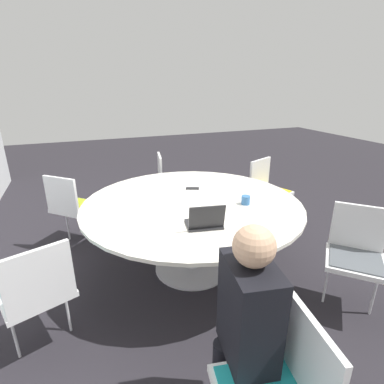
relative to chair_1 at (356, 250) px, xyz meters
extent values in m
plane|color=black|center=(0.97, 1.07, -0.53)|extent=(16.00, 16.00, 0.00)
cylinder|color=#B7B7BC|center=(0.97, 1.07, -0.52)|extent=(0.75, 0.75, 0.02)
cylinder|color=#B7B7BC|center=(0.97, 1.07, -0.16)|extent=(0.12, 0.12, 0.69)
cylinder|color=silver|center=(0.97, 1.07, 0.20)|extent=(2.08, 2.08, 0.03)
cube|color=silver|center=(-0.77, 1.19, 0.15)|extent=(0.42, 0.11, 0.40)
cube|color=silver|center=(-0.05, 0.05, -0.07)|extent=(0.61, 0.61, 0.04)
cube|color=#4C5156|center=(-0.05, 0.05, -0.05)|extent=(0.54, 0.54, 0.01)
cube|color=silver|center=(0.09, -0.09, 0.15)|extent=(0.32, 0.32, 0.40)
cylinder|color=silver|center=(-0.18, -0.08, -0.31)|extent=(0.02, 0.02, 0.44)
cylinder|color=silver|center=(0.08, 0.18, -0.31)|extent=(0.02, 0.02, 0.44)
cube|color=silver|center=(1.54, -0.26, -0.07)|extent=(0.56, 0.57, 0.04)
cube|color=gold|center=(1.54, -0.26, -0.05)|extent=(0.49, 0.50, 0.01)
cube|color=silver|center=(1.72, -0.19, 0.15)|extent=(0.19, 0.40, 0.40)
cylinder|color=silver|center=(1.61, -0.43, -0.31)|extent=(0.02, 0.02, 0.44)
cylinder|color=silver|center=(1.47, -0.10, -0.31)|extent=(0.02, 0.02, 0.44)
cube|color=silver|center=(2.39, 0.79, -0.07)|extent=(0.51, 0.50, 0.04)
cube|color=gold|center=(2.39, 0.79, -0.05)|extent=(0.45, 0.44, 0.01)
cube|color=silver|center=(2.43, 0.99, 0.15)|extent=(0.42, 0.11, 0.40)
cylinder|color=silver|center=(2.57, 0.76, -0.31)|extent=(0.02, 0.02, 0.44)
cylinder|color=silver|center=(2.21, 0.83, -0.31)|extent=(0.02, 0.02, 0.44)
cube|color=silver|center=(1.96, 2.12, -0.07)|extent=(0.61, 0.61, 0.04)
cube|color=olive|center=(1.96, 2.12, -0.05)|extent=(0.53, 0.54, 0.01)
cube|color=silver|center=(1.82, 2.25, 0.15)|extent=(0.31, 0.33, 0.40)
cylinder|color=silver|center=(2.08, 2.25, -0.31)|extent=(0.02, 0.02, 0.44)
cylinder|color=silver|center=(1.83, 1.99, -0.31)|extent=(0.02, 0.02, 0.44)
cube|color=silver|center=(0.47, 2.42, -0.07)|extent=(0.55, 0.56, 0.04)
cube|color=teal|center=(0.47, 2.42, -0.05)|extent=(0.48, 0.49, 0.01)
cube|color=silver|center=(0.29, 2.35, 0.15)|extent=(0.17, 0.40, 0.40)
cylinder|color=silver|center=(0.41, 2.59, -0.31)|extent=(0.02, 0.02, 0.44)
cylinder|color=silver|center=(0.53, 2.25, -0.31)|extent=(0.02, 0.02, 0.44)
cylinder|color=black|center=(-0.40, 1.42, -0.29)|extent=(0.10, 0.10, 0.48)
cube|color=black|center=(-0.50, 1.34, 0.22)|extent=(0.39, 0.28, 0.55)
sphere|color=tan|center=(-0.50, 1.34, 0.60)|extent=(0.20, 0.20, 0.20)
cube|color=#232326|center=(0.48, 1.16, 0.22)|extent=(0.26, 0.31, 0.02)
cube|color=#232326|center=(0.38, 1.18, 0.33)|extent=(0.10, 0.28, 0.20)
cube|color=black|center=(0.38, 1.17, 0.33)|extent=(0.08, 0.26, 0.17)
cylinder|color=#33669E|center=(0.74, 0.62, 0.25)|extent=(0.08, 0.08, 0.08)
cube|color=black|center=(1.32, 0.93, 0.22)|extent=(0.12, 0.16, 0.01)
cube|color=#661E56|center=(2.12, -0.06, -0.39)|extent=(0.36, 0.16, 0.28)
camera|label=1|loc=(-1.50, 2.02, 1.29)|focal=28.00mm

